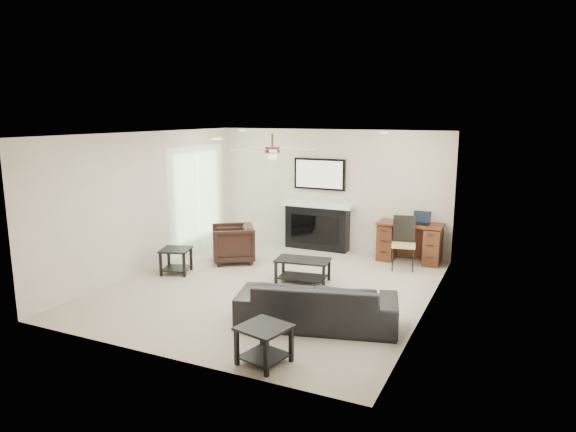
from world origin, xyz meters
name	(u,v)px	position (x,y,z in m)	size (l,w,h in m)	color
room_shell	(283,186)	(0.19, 0.08, 1.68)	(5.50, 5.54, 2.52)	#BCA997
sofa	(317,303)	(1.28, -1.13, 0.31)	(2.13, 0.83, 0.62)	black
armchair	(233,244)	(-1.32, 1.02, 0.36)	(0.77, 0.79, 0.72)	black
coffee_table	(303,271)	(0.38, 0.47, 0.20)	(0.90, 0.50, 0.40)	black
end_table_near	(264,345)	(1.13, -2.38, 0.23)	(0.52, 0.52, 0.45)	black
end_table_left	(176,261)	(-1.87, -0.03, 0.23)	(0.50, 0.50, 0.45)	black
fireplace_unit	(317,205)	(-0.21, 2.58, 0.95)	(1.52, 0.34, 1.91)	black
desk	(410,242)	(1.75, 2.47, 0.38)	(1.22, 0.56, 0.76)	#3D160F
desk_chair	(403,243)	(1.75, 1.92, 0.48)	(0.42, 0.44, 0.97)	black
laptop	(421,218)	(1.95, 2.45, 0.88)	(0.33, 0.24, 0.23)	black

